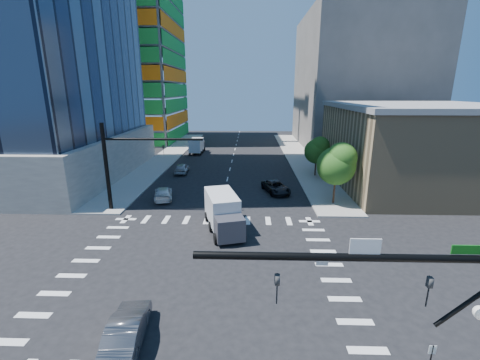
{
  "coord_description": "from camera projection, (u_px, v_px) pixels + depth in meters",
  "views": [
    {
      "loc": [
        3.14,
        -19.98,
        12.25
      ],
      "look_at": [
        2.29,
        8.0,
        4.39
      ],
      "focal_mm": 24.0,
      "sensor_mm": 36.0,
      "label": 1
    }
  ],
  "objects": [
    {
      "name": "sidewalk_ne",
      "position": [
        299.0,
        157.0,
        60.74
      ],
      "size": [
        5.0,
        60.0,
        0.15
      ],
      "primitive_type": "cube",
      "color": "gray",
      "rests_on": "ground"
    },
    {
      "name": "tree_south",
      "position": [
        338.0,
        163.0,
        34.38
      ],
      "size": [
        4.16,
        4.16,
        6.82
      ],
      "color": "#382316",
      "rests_on": "sidewalk_ne"
    },
    {
      "name": "car_nb_far",
      "position": [
        276.0,
        187.0,
        39.6
      ],
      "size": [
        3.75,
        5.58,
        1.42
      ],
      "primitive_type": "imported",
      "rotation": [
        0.0,
        0.0,
        0.3
      ],
      "color": "black",
      "rests_on": "ground"
    },
    {
      "name": "box_truck_far",
      "position": [
        197.0,
        146.0,
        64.47
      ],
      "size": [
        2.52,
        5.74,
        2.99
      ],
      "rotation": [
        0.0,
        0.0,
        3.13
      ],
      "color": "black",
      "rests_on": "ground"
    },
    {
      "name": "tree_north",
      "position": [
        318.0,
        150.0,
        46.11
      ],
      "size": [
        3.54,
        3.52,
        5.78
      ],
      "color": "#382316",
      "rests_on": "sidewalk_ne"
    },
    {
      "name": "bg_building_ne",
      "position": [
        358.0,
        82.0,
        70.99
      ],
      "size": [
        24.0,
        30.0,
        28.0
      ],
      "primitive_type": "cube",
      "color": "#5E5955",
      "rests_on": "ground"
    },
    {
      "name": "construction_building",
      "position": [
        122.0,
        36.0,
        76.37
      ],
      "size": [
        25.16,
        34.5,
        70.6
      ],
      "color": "slate",
      "rests_on": "ground"
    },
    {
      "name": "car_sb_cross",
      "position": [
        127.0,
        329.0,
        16.02
      ],
      "size": [
        2.09,
        4.72,
        1.51
      ],
      "primitive_type": "imported",
      "rotation": [
        0.0,
        0.0,
        3.25
      ],
      "color": "#545459",
      "rests_on": "ground"
    },
    {
      "name": "ground",
      "position": [
        204.0,
        270.0,
        22.64
      ],
      "size": [
        160.0,
        160.0,
        0.0
      ],
      "primitive_type": "plane",
      "color": "black",
      "rests_on": "ground"
    },
    {
      "name": "signal_mast_nw",
      "position": [
        120.0,
        159.0,
        32.51
      ],
      "size": [
        10.2,
        0.4,
        9.0
      ],
      "color": "black",
      "rests_on": "sidewalk_nw"
    },
    {
      "name": "car_sb_mid",
      "position": [
        182.0,
        168.0,
        48.88
      ],
      "size": [
        2.1,
        4.66,
        1.55
      ],
      "primitive_type": "imported",
      "rotation": [
        0.0,
        0.0,
        3.2
      ],
      "color": "#A5A7AD",
      "rests_on": "ground"
    },
    {
      "name": "road_markings",
      "position": [
        204.0,
        270.0,
        22.63
      ],
      "size": [
        20.0,
        20.0,
        0.01
      ],
      "primitive_type": "cube",
      "color": "silver",
      "rests_on": "ground"
    },
    {
      "name": "sidewalk_nw",
      "position": [
        168.0,
        156.0,
        61.47
      ],
      "size": [
        5.0,
        60.0,
        0.15
      ],
      "primitive_type": "cube",
      "color": "gray",
      "rests_on": "ground"
    },
    {
      "name": "commercial_building",
      "position": [
        418.0,
        146.0,
        41.64
      ],
      "size": [
        20.5,
        22.5,
        10.6
      ],
      "color": "tan",
      "rests_on": "ground"
    },
    {
      "name": "car_sb_near",
      "position": [
        163.0,
        193.0,
        37.25
      ],
      "size": [
        3.0,
        5.15,
        1.4
      ],
      "primitive_type": "imported",
      "rotation": [
        0.0,
        0.0,
        3.37
      ],
      "color": "white",
      "rests_on": "ground"
    },
    {
      "name": "box_truck_near",
      "position": [
        224.0,
        216.0,
        28.55
      ],
      "size": [
        4.23,
        6.66,
        3.24
      ],
      "rotation": [
        0.0,
        0.0,
        0.28
      ],
      "color": "black",
      "rests_on": "ground"
    }
  ]
}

